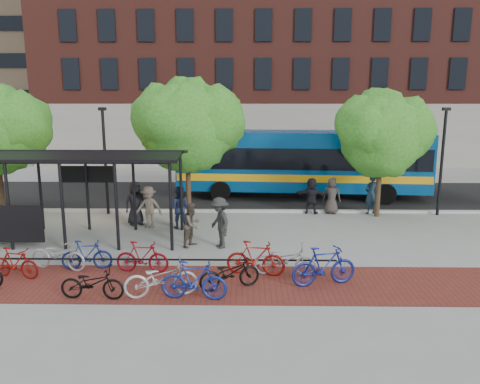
{
  "coord_description": "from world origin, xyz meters",
  "views": [
    {
      "loc": [
        -0.19,
        -18.46,
        5.69
      ],
      "look_at": [
        -0.51,
        1.19,
        1.6
      ],
      "focal_mm": 35.0,
      "sensor_mm": 36.0,
      "label": 1
    }
  ],
  "objects_px": {
    "tree_b": "(189,122)",
    "lamp_post_left": "(105,158)",
    "bike_7": "(194,280)",
    "pedestrian_9": "(220,223)",
    "bike_3": "(87,255)",
    "bike_2": "(58,254)",
    "bike_11": "(324,266)",
    "tree_c": "(383,131)",
    "bike_8": "(230,273)",
    "lamp_post_right": "(442,159)",
    "bike_6": "(161,278)",
    "bus_shelter": "(45,165)",
    "bus": "(301,160)",
    "pedestrian_3": "(149,207)",
    "pedestrian_5": "(312,196)",
    "bike_4": "(92,283)",
    "bike_5": "(142,257)",
    "pedestrian_7": "(371,194)",
    "pedestrian_2": "(179,207)",
    "bike_1": "(15,263)",
    "bike_10": "(285,260)",
    "bike_9": "(256,258)",
    "pedestrian_0": "(135,203)",
    "pedestrian_6": "(332,196)",
    "pedestrian_8": "(192,225)"
  },
  "relations": [
    {
      "from": "bus_shelter",
      "to": "bike_8",
      "type": "distance_m",
      "value": 9.22
    },
    {
      "from": "bus_shelter",
      "to": "pedestrian_5",
      "type": "xyz_separation_m",
      "value": [
        11.06,
        4.27,
        -2.11
      ]
    },
    {
      "from": "pedestrian_2",
      "to": "bike_1",
      "type": "bearing_deg",
      "value": 53.15
    },
    {
      "from": "bike_11",
      "to": "pedestrian_9",
      "type": "xyz_separation_m",
      "value": [
        -3.36,
        3.54,
        0.36
      ]
    },
    {
      "from": "bike_4",
      "to": "bike_8",
      "type": "distance_m",
      "value": 3.94
    },
    {
      "from": "bike_7",
      "to": "bike_3",
      "type": "bearing_deg",
      "value": 64.43
    },
    {
      "from": "bike_7",
      "to": "bike_9",
      "type": "distance_m",
      "value": 2.58
    },
    {
      "from": "bike_9",
      "to": "pedestrian_7",
      "type": "xyz_separation_m",
      "value": [
        5.73,
        8.05,
        0.42
      ]
    },
    {
      "from": "bike_8",
      "to": "bike_1",
      "type": "bearing_deg",
      "value": 62.08
    },
    {
      "from": "bus",
      "to": "bike_3",
      "type": "bearing_deg",
      "value": -122.1
    },
    {
      "from": "bike_5",
      "to": "bike_9",
      "type": "height_order",
      "value": "bike_9"
    },
    {
      "from": "bike_2",
      "to": "bike_10",
      "type": "bearing_deg",
      "value": -79.59
    },
    {
      "from": "lamp_post_left",
      "to": "bike_11",
      "type": "height_order",
      "value": "lamp_post_left"
    },
    {
      "from": "bus",
      "to": "bike_10",
      "type": "xyz_separation_m",
      "value": [
        -1.82,
        -11.84,
        -1.6
      ]
    },
    {
      "from": "bike_10",
      "to": "pedestrian_8",
      "type": "relative_size",
      "value": 1.17
    },
    {
      "from": "bike_10",
      "to": "tree_c",
      "type": "bearing_deg",
      "value": -28.4
    },
    {
      "from": "bike_7",
      "to": "pedestrian_9",
      "type": "distance_m",
      "value": 4.66
    },
    {
      "from": "bike_5",
      "to": "pedestrian_7",
      "type": "height_order",
      "value": "pedestrian_7"
    },
    {
      "from": "bus_shelter",
      "to": "pedestrian_9",
      "type": "height_order",
      "value": "bus_shelter"
    },
    {
      "from": "tree_c",
      "to": "bike_8",
      "type": "relative_size",
      "value": 3.14
    },
    {
      "from": "tree_c",
      "to": "bike_10",
      "type": "xyz_separation_m",
      "value": [
        -5.07,
        -7.6,
        -3.53
      ]
    },
    {
      "from": "lamp_post_right",
      "to": "pedestrian_3",
      "type": "distance_m",
      "value": 13.8
    },
    {
      "from": "bus_shelter",
      "to": "tree_c",
      "type": "bearing_deg",
      "value": 15.06
    },
    {
      "from": "bus",
      "to": "pedestrian_7",
      "type": "distance_m",
      "value": 4.95
    },
    {
      "from": "lamp_post_right",
      "to": "bike_9",
      "type": "xyz_separation_m",
      "value": [
        -8.92,
        -7.85,
        -2.18
      ]
    },
    {
      "from": "bike_1",
      "to": "bike_11",
      "type": "height_order",
      "value": "bike_11"
    },
    {
      "from": "tree_b",
      "to": "lamp_post_left",
      "type": "bearing_deg",
      "value": 176.5
    },
    {
      "from": "tree_b",
      "to": "bike_10",
      "type": "height_order",
      "value": "tree_b"
    },
    {
      "from": "bike_9",
      "to": "bike_11",
      "type": "distance_m",
      "value": 2.2
    },
    {
      "from": "bike_1",
      "to": "pedestrian_7",
      "type": "height_order",
      "value": "pedestrian_7"
    },
    {
      "from": "pedestrian_9",
      "to": "bike_3",
      "type": "bearing_deg",
      "value": -88.02
    },
    {
      "from": "bus",
      "to": "pedestrian_2",
      "type": "height_order",
      "value": "bus"
    },
    {
      "from": "bike_2",
      "to": "bike_8",
      "type": "distance_m",
      "value": 5.91
    },
    {
      "from": "bike_5",
      "to": "pedestrian_9",
      "type": "relative_size",
      "value": 0.89
    },
    {
      "from": "pedestrian_0",
      "to": "pedestrian_3",
      "type": "bearing_deg",
      "value": -67.14
    },
    {
      "from": "bike_1",
      "to": "pedestrian_3",
      "type": "relative_size",
      "value": 0.91
    },
    {
      "from": "bike_10",
      "to": "pedestrian_6",
      "type": "xyz_separation_m",
      "value": [
        2.9,
        8.06,
        0.36
      ]
    },
    {
      "from": "bike_7",
      "to": "pedestrian_0",
      "type": "bearing_deg",
      "value": 29.47
    },
    {
      "from": "tree_b",
      "to": "bike_2",
      "type": "xyz_separation_m",
      "value": [
        -3.53,
        -7.22,
        -3.94
      ]
    },
    {
      "from": "bike_7",
      "to": "bike_2",
      "type": "bearing_deg",
      "value": 70.02
    },
    {
      "from": "bus_shelter",
      "to": "tree_b",
      "type": "bearing_deg",
      "value": 36.21
    },
    {
      "from": "pedestrian_3",
      "to": "pedestrian_5",
      "type": "distance_m",
      "value": 7.85
    },
    {
      "from": "lamp_post_left",
      "to": "bike_2",
      "type": "xyz_separation_m",
      "value": [
        0.56,
        -7.47,
        -2.22
      ]
    },
    {
      "from": "pedestrian_6",
      "to": "pedestrian_7",
      "type": "xyz_separation_m",
      "value": [
        1.91,
        0.0,
        0.09
      ]
    },
    {
      "from": "bike_8",
      "to": "pedestrian_9",
      "type": "bearing_deg",
      "value": -14.26
    },
    {
      "from": "bike_7",
      "to": "pedestrian_9",
      "type": "xyz_separation_m",
      "value": [
        0.46,
        4.62,
        0.41
      ]
    },
    {
      "from": "lamp_post_right",
      "to": "bike_6",
      "type": "height_order",
      "value": "lamp_post_right"
    },
    {
      "from": "bike_2",
      "to": "bike_3",
      "type": "relative_size",
      "value": 1.2
    },
    {
      "from": "bike_8",
      "to": "pedestrian_7",
      "type": "relative_size",
      "value": 0.96
    },
    {
      "from": "bike_4",
      "to": "bike_10",
      "type": "relative_size",
      "value": 0.91
    }
  ]
}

